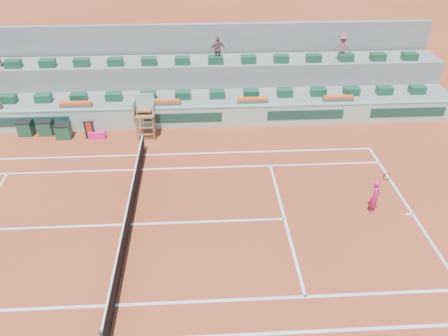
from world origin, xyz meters
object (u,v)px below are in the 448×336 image
Objects in this scene: player_bag at (97,135)px; umpire_chair at (144,111)px; tennis_player at (375,196)px; drink_cooler_a at (63,131)px.

player_bag is 3.01m from umpire_chair.
tennis_player is (12.94, -7.10, 0.58)m from player_bag.
player_bag is 0.38× the size of umpire_chair.
tennis_player is at bearing -26.20° from drink_cooler_a.
umpire_chair reaches higher than player_bag.
player_bag is at bearing 151.25° from tennis_player.
umpire_chair reaches higher than tennis_player.
player_bag is at bearing -5.14° from drink_cooler_a.
drink_cooler_a is 0.37× the size of tennis_player.
drink_cooler_a is (-1.82, 0.16, 0.22)m from player_bag.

